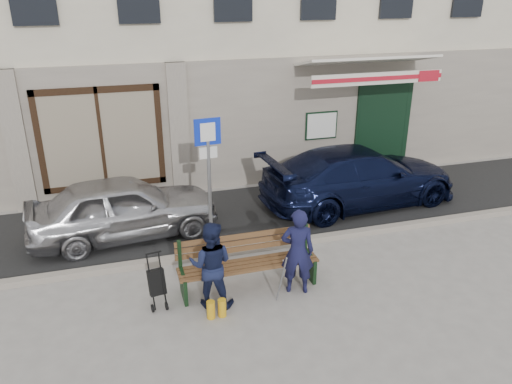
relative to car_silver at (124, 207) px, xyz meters
name	(u,v)px	position (x,y,z in m)	size (l,w,h in m)	color
ground	(308,287)	(2.88, -2.87, -0.65)	(80.00, 80.00, 0.00)	#9E9991
asphalt_lane	(256,214)	(2.88, 0.23, -0.64)	(60.00, 3.20, 0.01)	#282828
curb	(279,244)	(2.88, -1.37, -0.59)	(60.00, 0.18, 0.12)	#9E9384
car_silver	(124,207)	(0.00, 0.00, 0.00)	(1.52, 3.79, 1.29)	#BABABF
car_navy	(360,176)	(5.39, 0.15, 0.04)	(1.93, 4.74, 1.38)	black
parking_sign	(209,165)	(1.57, -1.10, 1.13)	(0.49, 0.09, 2.65)	gray
bench	(246,264)	(1.86, -2.56, -0.19)	(2.40, 1.17, 0.98)	brown
man	(297,251)	(2.66, -2.90, 0.11)	(0.55, 0.36, 1.52)	#151639
woman	(211,265)	(1.21, -2.87, 0.09)	(0.71, 0.55, 1.46)	#151B39
stroller	(157,283)	(0.36, -2.64, -0.25)	(0.30, 0.40, 0.91)	black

